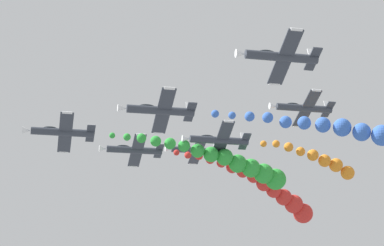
% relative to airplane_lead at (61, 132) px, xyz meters
% --- Properties ---
extents(airplane_lead, '(8.92, 10.35, 4.13)m').
position_rel_airplane_lead_xyz_m(airplane_lead, '(0.00, 0.00, 0.00)').
color(airplane_lead, '#333842').
extents(smoke_trail_lead, '(5.74, 28.23, 7.01)m').
position_rel_airplane_lead_xyz_m(smoke_trail_lead, '(2.18, -27.05, -3.15)').
color(smoke_trail_lead, green).
extents(airplane_left_inner, '(8.92, 10.35, 4.12)m').
position_rel_airplane_lead_xyz_m(airplane_left_inner, '(-12.18, -12.28, 0.46)').
color(airplane_left_inner, '#333842').
extents(smoke_trail_left_inner, '(7.19, 23.30, 5.10)m').
position_rel_airplane_lead_xyz_m(smoke_trail_left_inner, '(-15.78, -35.94, -1.62)').
color(smoke_trail_left_inner, blue).
extents(airplane_right_inner, '(9.08, 10.35, 3.70)m').
position_rel_airplane_lead_xyz_m(airplane_right_inner, '(10.88, -11.90, 0.50)').
color(airplane_right_inner, '#333842').
extents(smoke_trail_right_inner, '(6.92, 25.57, 10.79)m').
position_rel_airplane_lead_xyz_m(smoke_trail_right_inner, '(13.90, -36.85, -5.15)').
color(smoke_trail_right_inner, red).
extents(airplane_left_outer, '(8.82, 10.35, 4.35)m').
position_rel_airplane_lead_xyz_m(airplane_left_outer, '(-0.15, -23.29, -0.00)').
color(airplane_left_outer, '#333842').
extents(smoke_trail_left_outer, '(3.08, 15.69, 5.43)m').
position_rel_airplane_lead_xyz_m(smoke_trail_left_outer, '(0.60, -40.52, -2.32)').
color(smoke_trail_left_outer, orange).
extents(airplane_right_outer, '(8.86, 10.35, 4.26)m').
position_rel_airplane_lead_xyz_m(airplane_right_outer, '(-25.43, -24.67, 4.05)').
color(airplane_right_outer, '#333842').
extents(airplane_trailing, '(9.17, 10.35, 3.50)m').
position_rel_airplane_lead_xyz_m(airplane_trailing, '(24.43, -25.02, 4.34)').
color(airplane_trailing, '#333842').
extents(airplane_high_slot, '(9.05, 10.35, 3.78)m').
position_rel_airplane_lead_xyz_m(airplane_high_slot, '(-0.26, -37.09, 5.92)').
color(airplane_high_slot, '#333842').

